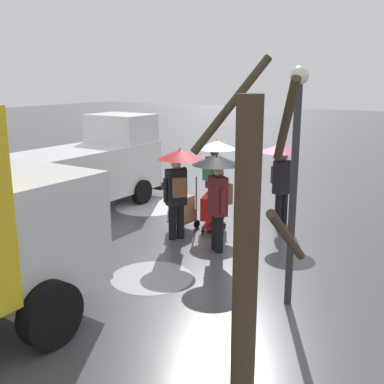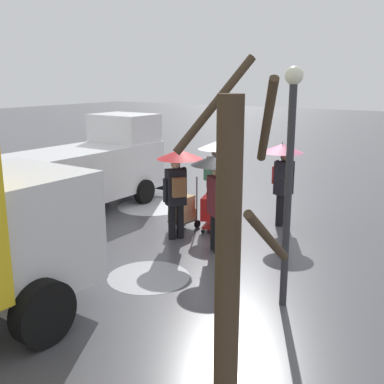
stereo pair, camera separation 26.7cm
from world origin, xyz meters
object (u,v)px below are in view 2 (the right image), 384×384
(pedestrian_pink_side, at_px, (178,173))
(pedestrian_white_side, at_px, (283,165))
(shopping_cart_vendor, at_px, (214,208))
(street_lamp, at_px, (290,165))
(pedestrian_far_side, at_px, (216,180))
(cargo_van_parked_right, at_px, (86,168))
(bare_tree_near, at_px, (229,276))
(pedestrian_black_side, at_px, (217,161))
(hand_dolly_boxes, at_px, (183,209))

(pedestrian_pink_side, distance_m, pedestrian_white_side, 2.76)
(pedestrian_pink_side, bearing_deg, pedestrian_white_side, -125.37)
(shopping_cart_vendor, height_order, street_lamp, street_lamp)
(shopping_cart_vendor, height_order, pedestrian_white_side, pedestrian_white_side)
(shopping_cart_vendor, bearing_deg, pedestrian_pink_side, 67.88)
(pedestrian_pink_side, height_order, pedestrian_far_side, same)
(shopping_cart_vendor, distance_m, street_lamp, 4.41)
(pedestrian_white_side, xyz_separation_m, pedestrian_far_side, (0.47, 2.43, 0.00))
(cargo_van_parked_right, height_order, pedestrian_white_side, cargo_van_parked_right)
(bare_tree_near, bearing_deg, shopping_cart_vendor, -57.97)
(street_lamp, bearing_deg, shopping_cart_vendor, -42.39)
(shopping_cart_vendor, xyz_separation_m, pedestrian_pink_side, (0.40, 0.97, 1.00))
(shopping_cart_vendor, bearing_deg, bare_tree_near, 122.03)
(pedestrian_black_side, bearing_deg, hand_dolly_boxes, 77.88)
(bare_tree_near, bearing_deg, cargo_van_parked_right, -36.01)
(shopping_cart_vendor, distance_m, hand_dolly_boxes, 0.79)
(pedestrian_black_side, height_order, pedestrian_far_side, same)
(pedestrian_far_side, bearing_deg, pedestrian_black_side, -59.33)
(pedestrian_black_side, distance_m, pedestrian_far_side, 2.33)
(pedestrian_pink_side, xyz_separation_m, bare_tree_near, (-4.13, 4.99, 0.32))
(pedestrian_black_side, height_order, pedestrian_white_side, same)
(pedestrian_far_side, relative_size, street_lamp, 0.56)
(pedestrian_far_side, bearing_deg, pedestrian_white_side, -100.97)
(pedestrian_far_side, xyz_separation_m, bare_tree_near, (-3.00, 4.81, 0.32))
(hand_dolly_boxes, xyz_separation_m, bare_tree_near, (-4.45, 5.63, 1.39))
(hand_dolly_boxes, height_order, street_lamp, street_lamp)
(pedestrian_white_side, bearing_deg, street_lamp, 113.99)
(pedestrian_pink_side, bearing_deg, hand_dolly_boxes, -63.28)
(cargo_van_parked_right, relative_size, street_lamp, 1.39)
(shopping_cart_vendor, relative_size, bare_tree_near, 0.26)
(pedestrian_pink_side, relative_size, pedestrian_far_side, 1.00)
(cargo_van_parked_right, bearing_deg, hand_dolly_boxes, 179.21)
(pedestrian_pink_side, height_order, pedestrian_white_side, same)
(pedestrian_black_side, relative_size, pedestrian_far_side, 1.00)
(hand_dolly_boxes, bearing_deg, cargo_van_parked_right, -0.79)
(street_lamp, bearing_deg, pedestrian_white_side, -66.01)
(pedestrian_white_side, relative_size, bare_tree_near, 0.55)
(pedestrian_white_side, distance_m, pedestrian_far_side, 2.47)
(pedestrian_pink_side, relative_size, pedestrian_white_side, 1.00)
(hand_dolly_boxes, distance_m, bare_tree_near, 7.31)
(pedestrian_pink_side, relative_size, bare_tree_near, 0.55)
(bare_tree_near, height_order, street_lamp, bare_tree_near)
(pedestrian_pink_side, bearing_deg, shopping_cart_vendor, -112.12)
(hand_dolly_boxes, xyz_separation_m, pedestrian_far_side, (-1.44, 0.82, 1.06))
(hand_dolly_boxes, height_order, pedestrian_black_side, pedestrian_black_side)
(pedestrian_pink_side, xyz_separation_m, street_lamp, (-3.37, 1.74, 0.80))
(hand_dolly_boxes, xyz_separation_m, pedestrian_white_side, (-1.92, -1.61, 1.06))
(pedestrian_black_side, distance_m, bare_tree_near, 8.01)
(bare_tree_near, bearing_deg, pedestrian_black_side, -58.41)
(pedestrian_pink_side, xyz_separation_m, pedestrian_white_side, (-1.60, -2.25, 0.00))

